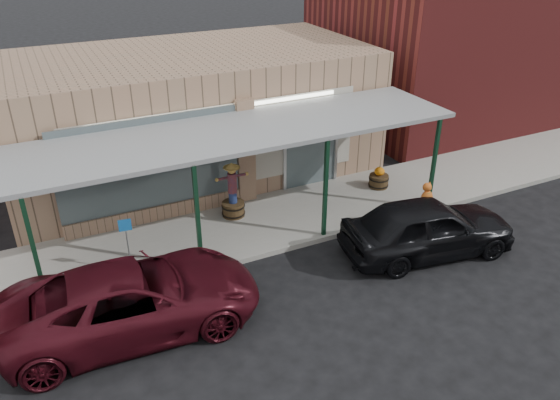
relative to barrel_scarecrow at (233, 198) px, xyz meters
name	(u,v)px	position (x,y,z in m)	size (l,w,h in m)	color
ground	(303,299)	(0.07, -4.28, -0.73)	(120.00, 120.00, 0.00)	black
sidewalk	(245,227)	(0.07, -0.68, -0.65)	(40.00, 3.20, 0.15)	gray
storefront	(191,115)	(0.07, 3.89, 1.36)	(12.00, 6.25, 4.20)	#8E6F57
awning	(242,133)	(0.07, -0.71, 2.28)	(12.00, 3.00, 3.04)	gray
block_buildings_near	(233,53)	(2.08, 4.92, 3.04)	(61.00, 8.00, 8.00)	maroon
barrel_scarecrow	(233,198)	(0.00, 0.00, 0.00)	(1.04, 0.73, 1.72)	#47351C
barrel_pumpkin	(379,179)	(5.01, -0.29, -0.32)	(0.77, 0.77, 0.74)	#47351C
handicap_sign	(127,239)	(-3.38, -1.55, 0.39)	(0.31, 0.06, 1.50)	gray
parked_sedan	(428,227)	(4.00, -3.93, 0.06)	(4.88, 2.58, 1.62)	black
car_maroon	(133,299)	(-3.71, -3.51, 0.04)	(2.55, 5.53, 1.54)	#430D16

